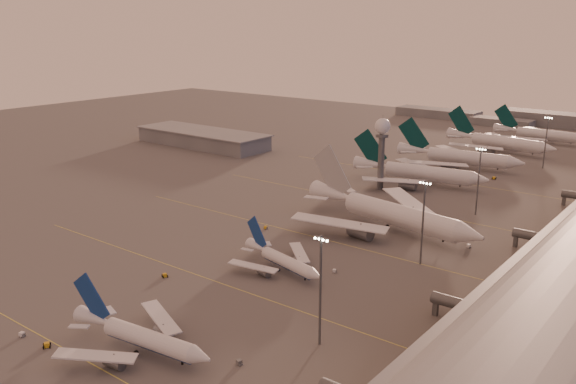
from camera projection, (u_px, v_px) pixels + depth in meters
The scene contains 26 objects.
ground at pixel (145, 278), 166.05m from camera, with size 700.00×700.00×0.00m, color #5A5858.
taxiway_markings at pixel (348, 244), 190.97m from camera, with size 180.00×185.25×0.02m.
hangar at pixel (203, 138), 342.22m from camera, with size 82.00×27.00×8.50m.
radar_tower at pixel (382, 139), 248.77m from camera, with size 6.40×6.40×31.10m.
mast_a at pixel (320, 286), 128.13m from camera, with size 3.60×0.56×25.00m.
mast_b at pixel (423, 219), 171.75m from camera, with size 3.60×0.56×25.00m.
mast_c at pixel (479, 178), 216.56m from camera, with size 3.60×0.56×25.00m.
mast_d at pixel (546, 140), 286.23m from camera, with size 3.60×0.56×25.00m.
distant_horizon at pixel (528, 119), 410.89m from camera, with size 165.00×37.50×9.00m.
narrowbody_near at pixel (141, 339), 127.92m from camera, with size 37.69×29.93×14.75m.
narrowbody_mid at pixel (283, 262), 170.05m from camera, with size 32.22×25.42×12.79m.
widebody_white at pixel (390, 217), 203.13m from camera, with size 70.67×56.16×25.04m.
greentail_a at pixel (419, 175), 260.88m from camera, with size 60.13×48.29×21.88m.
greentail_b at pixel (459, 159), 290.26m from camera, with size 61.43×49.39×22.33m.
greentail_c at pixel (499, 144), 325.57m from camera, with size 61.97×49.77×22.56m.
greentail_d at pixel (541, 136), 350.61m from camera, with size 56.11×45.26×20.37m.
gsv_truck_a at pixel (23, 332), 134.50m from camera, with size 5.70×3.26×2.17m.
gsv_tug_near at pixel (47, 345), 130.32m from camera, with size 3.80×4.19×1.03m.
gsv_catering_a at pixel (239, 356), 123.24m from camera, with size 5.43×3.48×4.12m.
gsv_tug_mid at pixel (165, 276), 166.16m from camera, with size 4.01×3.46×0.98m.
gsv_truck_b at pixel (336, 269), 169.04m from camera, with size 5.18×3.63×1.98m.
gsv_truck_c at pixel (267, 226), 204.49m from camera, with size 5.45×2.81×2.09m.
gsv_catering_b at pixel (470, 241), 187.33m from camera, with size 5.50×3.22×4.24m.
gsv_tug_far at pixel (383, 208), 225.77m from camera, with size 4.49×4.16×1.10m.
gsv_truck_d at pixel (345, 179), 265.05m from camera, with size 2.81×6.04×2.35m.
gsv_tug_hangar at pixel (494, 178), 269.26m from camera, with size 4.23×2.95×1.11m.
Camera 1 is at (124.93, -97.47, 67.34)m, focal length 38.00 mm.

